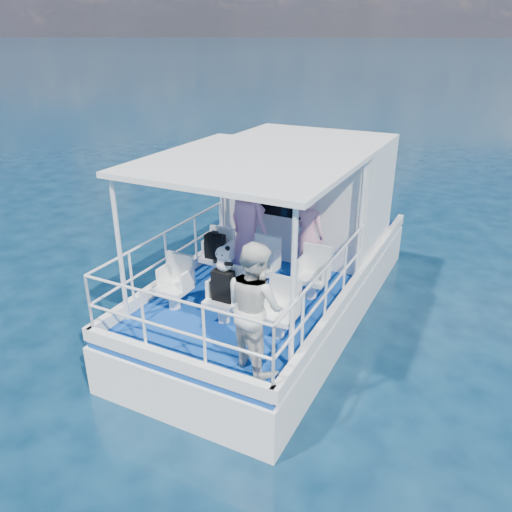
% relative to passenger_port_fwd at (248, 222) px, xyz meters
% --- Properties ---
extents(ground, '(2000.00, 2000.00, 0.00)m').
position_rel_passenger_port_fwd_xyz_m(ground, '(0.57, -0.78, -1.78)').
color(ground, '#061B31').
rests_on(ground, ground).
extents(hull, '(3.00, 7.00, 1.60)m').
position_rel_passenger_port_fwd_xyz_m(hull, '(0.57, 0.22, -1.78)').
color(hull, white).
rests_on(hull, ground).
extents(deck, '(2.90, 6.90, 0.10)m').
position_rel_passenger_port_fwd_xyz_m(deck, '(0.57, 0.22, -0.93)').
color(deck, navy).
rests_on(deck, hull).
extents(cabin, '(2.85, 2.00, 2.20)m').
position_rel_passenger_port_fwd_xyz_m(cabin, '(0.57, 1.52, 0.22)').
color(cabin, white).
rests_on(cabin, deck).
extents(canopy, '(3.00, 3.20, 0.08)m').
position_rel_passenger_port_fwd_xyz_m(canopy, '(0.57, -0.98, 1.36)').
color(canopy, white).
rests_on(canopy, cabin).
extents(canopy_posts, '(2.77, 2.97, 2.20)m').
position_rel_passenger_port_fwd_xyz_m(canopy_posts, '(0.57, -1.03, 0.22)').
color(canopy_posts, white).
rests_on(canopy_posts, deck).
extents(railings, '(2.84, 3.59, 1.00)m').
position_rel_passenger_port_fwd_xyz_m(railings, '(0.57, -1.35, -0.38)').
color(railings, white).
rests_on(railings, deck).
extents(seat_port_fwd, '(0.48, 0.46, 0.38)m').
position_rel_passenger_port_fwd_xyz_m(seat_port_fwd, '(-0.33, -0.58, -0.69)').
color(seat_port_fwd, white).
rests_on(seat_port_fwd, deck).
extents(seat_center_fwd, '(0.48, 0.46, 0.38)m').
position_rel_passenger_port_fwd_xyz_m(seat_center_fwd, '(0.57, -0.58, -0.69)').
color(seat_center_fwd, white).
rests_on(seat_center_fwd, deck).
extents(seat_stbd_fwd, '(0.48, 0.46, 0.38)m').
position_rel_passenger_port_fwd_xyz_m(seat_stbd_fwd, '(1.47, -0.58, -0.69)').
color(seat_stbd_fwd, white).
rests_on(seat_stbd_fwd, deck).
extents(seat_port_aft, '(0.48, 0.46, 0.38)m').
position_rel_passenger_port_fwd_xyz_m(seat_port_aft, '(-0.33, -1.88, -0.69)').
color(seat_port_aft, white).
rests_on(seat_port_aft, deck).
extents(seat_center_aft, '(0.48, 0.46, 0.38)m').
position_rel_passenger_port_fwd_xyz_m(seat_center_aft, '(0.57, -1.88, -0.69)').
color(seat_center_aft, white).
rests_on(seat_center_aft, deck).
extents(seat_stbd_aft, '(0.48, 0.46, 0.38)m').
position_rel_passenger_port_fwd_xyz_m(seat_stbd_aft, '(1.47, -1.88, -0.69)').
color(seat_stbd_aft, white).
rests_on(seat_stbd_aft, deck).
extents(passenger_port_fwd, '(0.77, 0.64, 1.76)m').
position_rel_passenger_port_fwd_xyz_m(passenger_port_fwd, '(0.00, 0.00, 0.00)').
color(passenger_port_fwd, '#EF9AC4').
rests_on(passenger_port_fwd, deck).
extents(passenger_stbd_fwd, '(0.59, 0.39, 1.61)m').
position_rel_passenger_port_fwd_xyz_m(passenger_stbd_fwd, '(1.13, 0.04, -0.08)').
color(passenger_stbd_fwd, pink).
rests_on(passenger_stbd_fwd, deck).
extents(passenger_stbd_aft, '(1.05, 0.97, 1.73)m').
position_rel_passenger_port_fwd_xyz_m(passenger_stbd_aft, '(1.47, -2.62, -0.02)').
color(passenger_stbd_aft, silver).
rests_on(passenger_stbd_aft, deck).
extents(backpack_port, '(0.33, 0.19, 0.44)m').
position_rel_passenger_port_fwd_xyz_m(backpack_port, '(-0.30, -0.66, -0.28)').
color(backpack_port, black).
rests_on(backpack_port, seat_port_fwd).
extents(backpack_center, '(0.31, 0.18, 0.47)m').
position_rel_passenger_port_fwd_xyz_m(backpack_center, '(0.59, -1.90, -0.27)').
color(backpack_center, black).
rests_on(backpack_center, seat_center_aft).
extents(compact_camera, '(0.11, 0.06, 0.06)m').
position_rel_passenger_port_fwd_xyz_m(compact_camera, '(-0.31, -0.65, -0.03)').
color(compact_camera, black).
rests_on(compact_camera, backpack_port).
extents(panda, '(0.25, 0.21, 0.39)m').
position_rel_passenger_port_fwd_xyz_m(panda, '(0.58, -1.87, 0.16)').
color(panda, white).
rests_on(panda, backpack_center).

